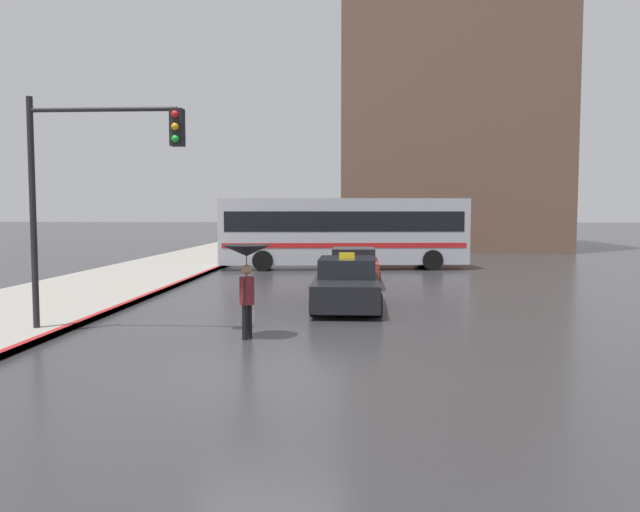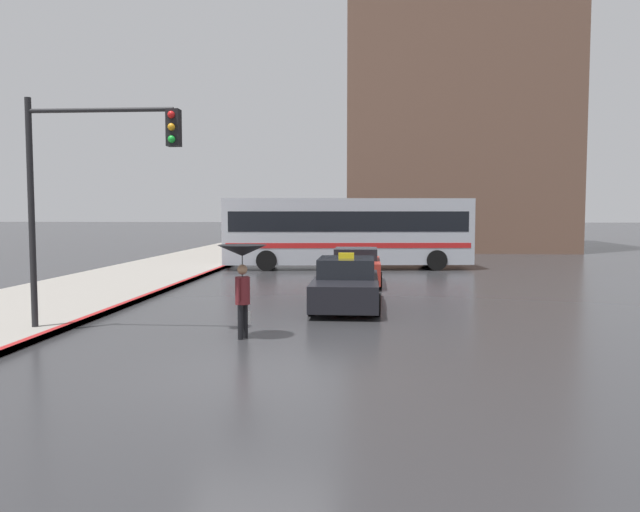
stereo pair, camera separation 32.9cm
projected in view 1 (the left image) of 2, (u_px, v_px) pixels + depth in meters
ground_plane at (267, 378)px, 10.30m from camera, size 300.00×300.00×0.00m
taxi at (347, 285)px, 17.88m from camera, size 1.91×4.73×1.57m
sedan_red at (354, 267)px, 23.46m from camera, size 1.91×4.12×1.36m
city_bus at (343, 230)px, 29.96m from camera, size 11.91×3.71×3.35m
pedestrian_with_umbrella at (247, 263)px, 13.34m from camera, size 1.06×1.06×2.03m
traffic_light at (94, 169)px, 13.63m from camera, size 3.49×0.38×5.25m
building_tower_near at (446, 58)px, 46.14m from camera, size 15.18×13.21×28.22m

